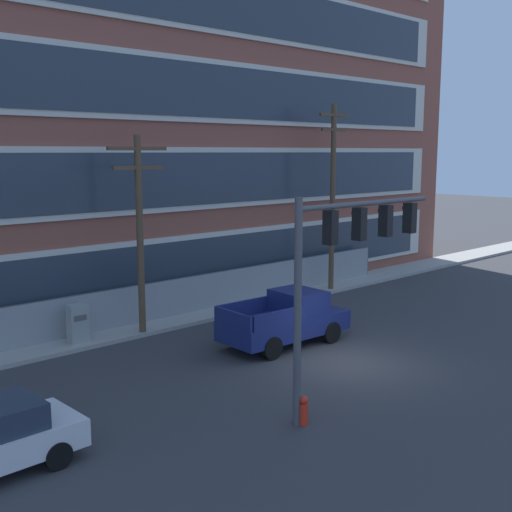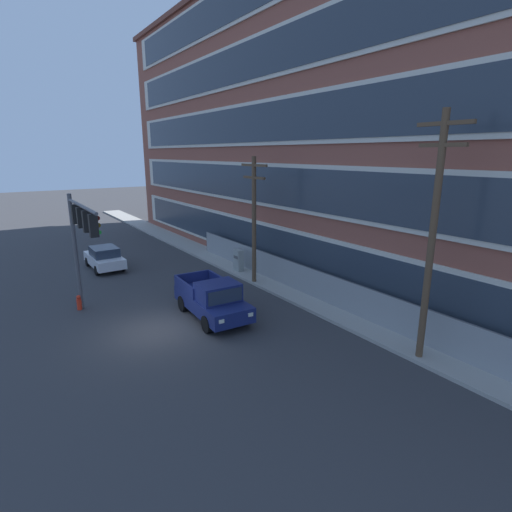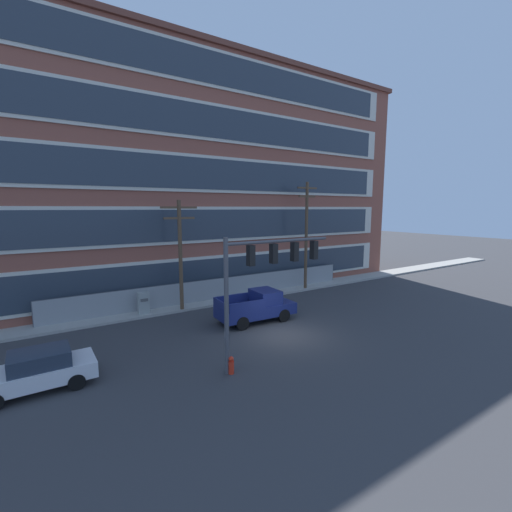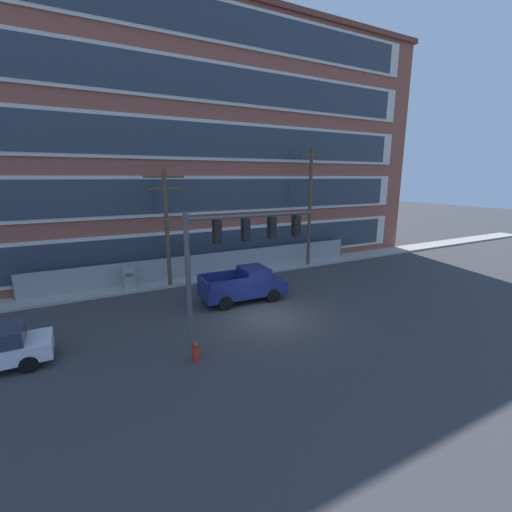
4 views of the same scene
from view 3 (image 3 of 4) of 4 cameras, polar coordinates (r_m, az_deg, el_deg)
ground_plane at (r=19.77m, az=4.72°, el=-13.03°), size 160.00×160.00×0.00m
sidewalk_building_side at (r=26.45m, az=-6.36°, el=-7.41°), size 80.00×2.11×0.16m
brick_mill_building at (r=29.43m, az=-18.26°, el=12.56°), size 48.84×9.40×19.23m
chain_link_fence at (r=26.69m, az=-6.08°, el=-5.48°), size 24.36×0.06×1.74m
traffic_signal_mast at (r=15.25m, az=1.46°, el=-2.09°), size 5.68×0.43×5.90m
pickup_truck_navy at (r=21.75m, az=0.22°, el=-8.45°), size 5.05×2.31×1.94m
sedan_white at (r=16.48m, az=-32.68°, el=-15.74°), size 4.24×1.96×1.56m
utility_pole_near_corner at (r=23.64m, az=-12.51°, el=0.94°), size 2.51×0.26×7.62m
utility_pole_midblock at (r=29.59m, az=8.38°, el=3.94°), size 2.05×0.26×9.26m
electrical_cabinet at (r=23.96m, az=-18.21°, el=-7.62°), size 0.69×0.45×1.59m
fire_hydrant at (r=15.47m, az=-4.15°, el=-17.70°), size 0.24×0.24×0.78m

